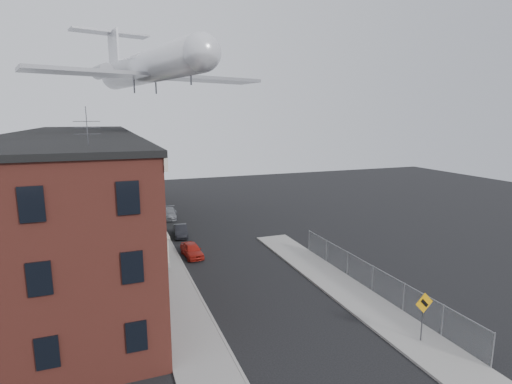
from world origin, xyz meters
The scene contains 19 objects.
ground centered at (0.00, 0.00, 0.00)m, with size 120.00×120.00×0.00m, color black.
sidewalk_left centered at (-5.50, 24.00, 0.06)m, with size 3.00×62.00×0.12m, color gray.
sidewalk_right centered at (5.50, 6.00, 0.06)m, with size 3.00×26.00×0.12m, color gray.
curb_left centered at (-4.05, 24.00, 0.07)m, with size 0.15×62.00×0.14m, color gray.
curb_right centered at (4.05, 6.00, 0.07)m, with size 0.15×26.00×0.14m, color gray.
corner_building centered at (-12.00, 7.00, 5.16)m, with size 10.31×12.30×12.15m.
row_house_a centered at (-11.96, 16.50, 5.13)m, with size 11.98×7.00×10.30m.
row_house_b centered at (-11.96, 23.50, 5.13)m, with size 11.98×7.00×10.30m.
row_house_c centered at (-11.96, 30.50, 5.13)m, with size 11.98×7.00×10.30m.
row_house_d centered at (-11.96, 37.50, 5.13)m, with size 11.98×7.00×10.30m.
row_house_e centered at (-11.96, 44.50, 5.13)m, with size 11.98×7.00×10.30m.
chainlink_fence centered at (7.00, 5.00, 1.00)m, with size 0.06×18.06×1.90m.
warning_sign centered at (5.60, -1.03, 1.88)m, with size 1.10×0.11×2.80m.
utility_pole centered at (-5.60, 18.00, 4.67)m, with size 1.80×0.26×9.00m.
street_tree centered at (-5.27, 27.92, 3.45)m, with size 3.22×3.20×5.20m.
car_near centered at (-2.95, 16.25, 0.59)m, with size 1.39×3.46×1.18m, color #B52117.
car_mid centered at (-2.81, 22.40, 0.58)m, with size 1.22×3.50×1.15m, color black.
car_far centered at (-2.76, 30.15, 0.58)m, with size 1.63×4.02×1.17m, color gray.
airplane centered at (-4.77, 28.73, 16.74)m, with size 24.02×27.46×7.91m.
Camera 1 is at (-9.24, -15.86, 11.65)m, focal length 28.00 mm.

